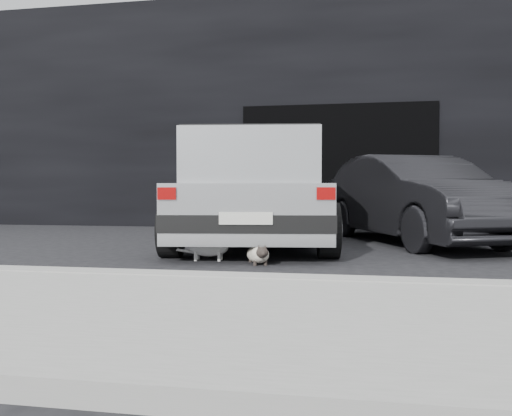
% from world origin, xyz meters
% --- Properties ---
extents(ground, '(80.00, 80.00, 0.00)m').
position_xyz_m(ground, '(0.00, 0.00, 0.00)').
color(ground, black).
rests_on(ground, ground).
extents(building_facade, '(34.00, 4.00, 5.00)m').
position_xyz_m(building_facade, '(1.00, 6.00, 2.50)').
color(building_facade, black).
rests_on(building_facade, ground).
extents(garage_opening, '(4.00, 0.10, 2.60)m').
position_xyz_m(garage_opening, '(1.00, 3.99, 1.30)').
color(garage_opening, black).
rests_on(garage_opening, ground).
extents(curb, '(18.00, 0.25, 0.12)m').
position_xyz_m(curb, '(1.00, -2.60, 0.06)').
color(curb, gray).
rests_on(curb, ground).
extents(sidewalk, '(18.00, 2.20, 0.11)m').
position_xyz_m(sidewalk, '(1.00, -3.80, 0.06)').
color(sidewalk, gray).
rests_on(sidewalk, ground).
extents(silver_hatchback, '(2.57, 4.55, 1.60)m').
position_xyz_m(silver_hatchback, '(-0.17, 0.68, 0.87)').
color(silver_hatchback, '#B9BCBE').
rests_on(silver_hatchback, ground).
extents(second_car, '(2.87, 4.34, 1.35)m').
position_xyz_m(second_car, '(2.19, 1.35, 0.68)').
color(second_car, black).
rests_on(second_car, ground).
extents(cat_siamese, '(0.38, 0.64, 0.24)m').
position_xyz_m(cat_siamese, '(0.20, -1.22, 0.11)').
color(cat_siamese, beige).
rests_on(cat_siamese, ground).
extents(cat_white, '(0.69, 0.25, 0.32)m').
position_xyz_m(cat_white, '(-0.38, -1.03, 0.16)').
color(cat_white, silver).
rests_on(cat_white, ground).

